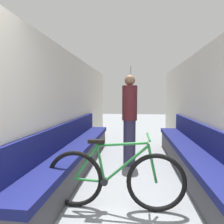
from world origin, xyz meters
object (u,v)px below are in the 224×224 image
(bench_seat_row_right, at_px, (192,158))
(passenger_standing, at_px, (130,119))
(bench_seat_row_left, at_px, (76,154))
(grab_pole_near, at_px, (130,106))
(bicycle, at_px, (114,179))

(bench_seat_row_right, xyz_separation_m, passenger_standing, (-1.12, 0.40, 0.64))
(bench_seat_row_left, bearing_deg, grab_pole_near, 66.82)
(bench_seat_row_left, bearing_deg, bench_seat_row_right, 0.00)
(bicycle, xyz_separation_m, grab_pole_near, (0.11, 3.50, 0.73))
(passenger_standing, bearing_deg, bench_seat_row_left, 170.68)
(bench_seat_row_left, distance_m, bicycle, 1.51)
(bench_seat_row_left, xyz_separation_m, bicycle, (0.86, -1.23, 0.07))
(bench_seat_row_left, distance_m, passenger_standing, 1.25)
(grab_pole_near, bearing_deg, passenger_standing, -89.16)
(grab_pole_near, bearing_deg, bench_seat_row_right, -63.24)
(bench_seat_row_right, distance_m, bicycle, 1.76)
(bench_seat_row_left, bearing_deg, passenger_standing, 22.06)
(bench_seat_row_right, bearing_deg, bicycle, -135.44)
(bench_seat_row_left, relative_size, passenger_standing, 2.39)
(bench_seat_row_left, relative_size, bench_seat_row_right, 1.00)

